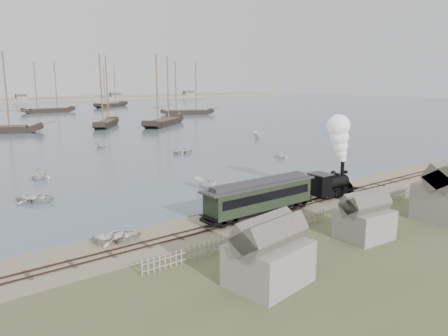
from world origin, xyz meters
TOP-DOWN VIEW (x-y plane):
  - ground at (0.00, 0.00)m, footprint 600.00×600.00m
  - rail_track at (0.00, -2.00)m, footprint 120.00×1.80m
  - picket_fence_west at (-6.50, -7.00)m, footprint 19.00×0.10m
  - picket_fence_east at (12.50, -7.50)m, footprint 15.00×0.10m
  - shed_left at (-10.00, -13.00)m, footprint 5.00×4.00m
  - shed_mid at (2.00, -12.00)m, footprint 4.00×3.50m
  - locomotive at (11.62, -2.00)m, footprint 7.17×2.68m
  - passenger_coach at (-0.51, -2.00)m, footprint 12.97×2.50m
  - beached_dinghy at (-14.34, 0.20)m, footprint 3.86×4.62m
  - rowboat_0 at (-16.27, 16.52)m, footprint 4.80×5.00m
  - rowboat_1 at (-12.73, 27.66)m, footprint 4.24×4.30m
  - rowboat_2 at (1.34, 9.66)m, footprint 3.65×1.91m
  - rowboat_3 at (13.79, 33.32)m, footprint 2.96×4.08m
  - rowboat_4 at (24.31, 19.17)m, footprint 3.09×3.32m
  - rowboat_5 at (38.49, 40.91)m, footprint 4.17×3.34m
  - rowboat_7 at (4.77, 49.44)m, footprint 3.99×3.71m
  - schooner_3 at (21.69, 85.14)m, footprint 13.62×16.36m
  - schooner_4 at (36.68, 78.74)m, footprint 21.29×18.55m
  - schooner_5 at (63.76, 107.16)m, footprint 20.25×11.86m
  - schooner_8 at (25.73, 150.67)m, footprint 20.86×5.61m
  - schooner_9 at (61.44, 170.58)m, footprint 22.35×16.87m

SIDE VIEW (x-z plane):
  - ground at x=0.00m, z-range 0.00..0.00m
  - picket_fence_west at x=-6.50m, z-range -0.60..0.60m
  - picket_fence_east at x=12.50m, z-range -0.60..0.60m
  - shed_left at x=-10.00m, z-range -2.05..2.05m
  - shed_mid at x=2.00m, z-range -1.80..1.80m
  - rail_track at x=0.00m, z-range -0.04..0.12m
  - beached_dinghy at x=-14.34m, z-range 0.00..0.82m
  - rowboat_3 at x=13.79m, z-range 0.06..0.89m
  - rowboat_0 at x=-16.27m, z-range 0.06..0.90m
  - rowboat_2 at x=1.34m, z-range 0.06..1.40m
  - rowboat_4 at x=24.31m, z-range 0.06..1.49m
  - rowboat_5 at x=38.49m, z-range 0.06..1.59m
  - rowboat_7 at x=4.77m, z-range 0.06..1.77m
  - rowboat_1 at x=-12.73m, z-range 0.06..1.78m
  - passenger_coach at x=-0.51m, z-range 0.43..3.58m
  - locomotive at x=11.62m, z-range -0.34..8.60m
  - schooner_3 at x=21.69m, z-range 0.06..20.06m
  - schooner_4 at x=36.68m, z-range 0.06..20.06m
  - schooner_5 at x=63.76m, z-range 0.06..20.06m
  - schooner_8 at x=25.73m, z-range 0.06..20.06m
  - schooner_9 at x=61.44m, z-range 0.06..20.06m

